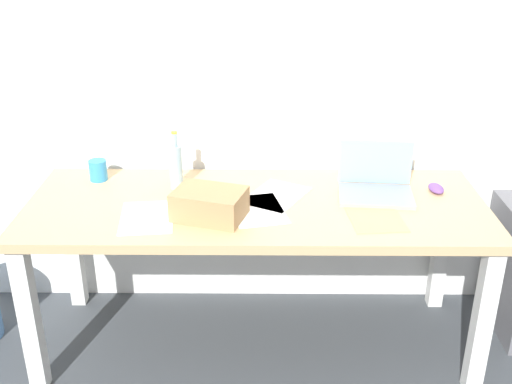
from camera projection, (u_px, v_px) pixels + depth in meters
The scene contains 12 objects.
ground_plane at pixel (256, 340), 2.92m from camera, with size 8.00×8.00×0.00m, color #42474C.
back_wall at pixel (257, 45), 2.78m from camera, with size 5.20×0.08×2.60m, color white.
desk at pixel (256, 221), 2.66m from camera, with size 1.95×0.74×0.72m.
laptop_right at pixel (376, 184), 2.68m from camera, with size 0.34×0.27×0.22m.
beer_bottle at pixel (176, 166), 2.72m from camera, with size 0.06×0.06×0.27m.
computer_mouse at pixel (436, 188), 2.72m from camera, with size 0.06×0.10×0.03m, color #724799.
cardboard_box at pixel (210, 204), 2.47m from camera, with size 0.28×0.20×0.12m, color tan.
coffee_mug at pixel (98, 170), 2.83m from camera, with size 0.08×0.08×0.10m, color #338CC6.
paper_sheet_front_left at pixel (147, 217), 2.49m from camera, with size 0.21×0.30×0.00m, color white.
paper_sheet_center at pixel (257, 210), 2.56m from camera, with size 0.21×0.30×0.00m, color white.
paper_sheet_front_right at pixel (374, 216), 2.51m from camera, with size 0.21×0.30×0.00m, color #F4E06B.
paper_sheet_near_back at pixel (276, 196), 2.69m from camera, with size 0.21×0.30×0.00m, color white.
Camera 1 is at (0.02, -2.37, 1.85)m, focal length 43.39 mm.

